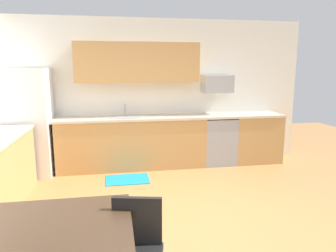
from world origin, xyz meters
TOP-DOWN VIEW (x-y plane):
  - ground_plane at (0.00, 0.00)m, footprint 12.00×12.00m
  - wall_back at (0.00, 2.65)m, footprint 5.80×0.10m
  - cabinet_run_back at (-0.43, 2.30)m, footprint 2.63×0.60m
  - cabinet_run_back_right at (1.94, 2.30)m, footprint 0.92×0.60m
  - countertop_back at (0.00, 2.30)m, footprint 4.80×0.64m
  - upper_cabinets_back at (-0.30, 2.43)m, footprint 2.20×0.34m
  - refrigerator at (-2.18, 2.22)m, footprint 0.76×0.70m
  - oven_range at (1.18, 2.30)m, footprint 0.60×0.60m
  - microwave at (1.18, 2.40)m, footprint 0.54×0.36m
  - sink_basin at (-0.54, 2.30)m, footprint 0.48×0.40m
  - sink_faucet at (-0.54, 2.48)m, footprint 0.02×0.02m
  - dining_table at (-1.34, -1.18)m, footprint 1.40×0.90m
  - chair_near_table at (-0.62, -1.14)m, footprint 0.48×0.48m
  - floor_mat at (-0.56, 1.65)m, footprint 0.70×0.50m

SIDE VIEW (x-z plane):
  - ground_plane at x=0.00m, z-range 0.00..0.00m
  - floor_mat at x=-0.56m, z-range 0.00..0.01m
  - cabinet_run_back at x=-0.43m, z-range 0.00..0.90m
  - cabinet_run_back_right at x=1.94m, z-range 0.00..0.90m
  - oven_range at x=1.18m, z-range 0.00..0.91m
  - chair_near_table at x=-0.62m, z-range 0.08..0.93m
  - dining_table at x=-1.34m, z-range 0.31..1.07m
  - sink_basin at x=-0.54m, z-range 0.81..0.95m
  - refrigerator at x=-2.18m, z-range 0.00..1.81m
  - countertop_back at x=0.00m, z-range 0.90..0.94m
  - sink_faucet at x=-0.54m, z-range 0.92..1.16m
  - wall_back at x=0.00m, z-range 0.00..2.70m
  - microwave at x=1.18m, z-range 1.35..1.67m
  - upper_cabinets_back at x=-0.30m, z-range 1.55..2.25m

